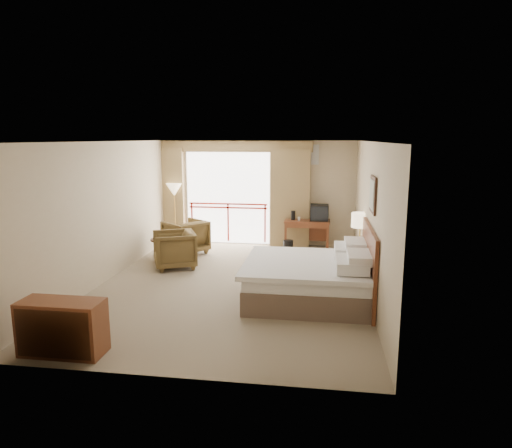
% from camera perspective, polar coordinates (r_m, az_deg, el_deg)
% --- Properties ---
extents(floor, '(7.00, 7.00, 0.00)m').
position_cam_1_polar(floor, '(8.83, -2.91, -7.54)').
color(floor, gray).
rests_on(floor, ground).
extents(ceiling, '(7.00, 7.00, 0.00)m').
position_cam_1_polar(ceiling, '(8.39, -3.09, 10.27)').
color(ceiling, white).
rests_on(ceiling, wall_back).
extents(wall_back, '(5.00, 0.00, 5.00)m').
position_cam_1_polar(wall_back, '(11.92, 0.27, 3.91)').
color(wall_back, '#C5B290').
rests_on(wall_back, ground).
extents(wall_front, '(5.00, 0.00, 5.00)m').
position_cam_1_polar(wall_front, '(5.20, -10.52, -5.26)').
color(wall_front, '#C5B290').
rests_on(wall_front, ground).
extents(wall_left, '(0.00, 7.00, 7.00)m').
position_cam_1_polar(wall_left, '(9.31, -18.27, 1.44)').
color(wall_left, '#C5B290').
rests_on(wall_left, ground).
extents(wall_right, '(0.00, 7.00, 7.00)m').
position_cam_1_polar(wall_right, '(8.39, 14.00, 0.69)').
color(wall_right, '#C5B290').
rests_on(wall_right, ground).
extents(balcony_door, '(2.40, 0.00, 2.40)m').
position_cam_1_polar(balcony_door, '(12.06, -3.52, 3.25)').
color(balcony_door, white).
rests_on(balcony_door, wall_back).
extents(balcony_railing, '(2.09, 0.03, 1.02)m').
position_cam_1_polar(balcony_railing, '(12.09, -3.52, 1.41)').
color(balcony_railing, '#A81C0E').
rests_on(balcony_railing, wall_back).
extents(curtain_left, '(1.00, 0.26, 2.50)m').
position_cam_1_polar(curtain_left, '(12.37, -11.16, 3.48)').
color(curtain_left, olive).
rests_on(curtain_left, wall_back).
extents(curtain_right, '(1.00, 0.26, 2.50)m').
position_cam_1_polar(curtain_right, '(11.70, 4.30, 3.25)').
color(curtain_right, olive).
rests_on(curtain_right, wall_back).
extents(valance, '(4.40, 0.22, 0.28)m').
position_cam_1_polar(valance, '(11.86, -3.69, 9.66)').
color(valance, olive).
rests_on(valance, wall_back).
extents(hvac_vent, '(0.50, 0.04, 0.50)m').
position_cam_1_polar(hvac_vent, '(11.71, 6.64, 8.62)').
color(hvac_vent, silver).
rests_on(hvac_vent, wall_back).
extents(bed, '(2.13, 2.06, 0.97)m').
position_cam_1_polar(bed, '(7.99, 6.88, -6.75)').
color(bed, brown).
rests_on(bed, floor).
extents(headboard, '(0.06, 2.10, 1.30)m').
position_cam_1_polar(headboard, '(7.95, 13.91, -5.02)').
color(headboard, '#5A2714').
rests_on(headboard, wall_right).
extents(framed_art, '(0.04, 0.72, 0.60)m').
position_cam_1_polar(framed_art, '(7.72, 14.39, 3.59)').
color(framed_art, black).
rests_on(framed_art, wall_right).
extents(nightstand, '(0.49, 0.57, 0.65)m').
position_cam_1_polar(nightstand, '(9.47, 12.72, -4.48)').
color(nightstand, '#5A2714').
rests_on(nightstand, floor).
extents(table_lamp, '(0.35, 0.35, 0.63)m').
position_cam_1_polar(table_lamp, '(9.35, 12.90, 0.40)').
color(table_lamp, tan).
rests_on(table_lamp, nightstand).
extents(phone, '(0.20, 0.18, 0.08)m').
position_cam_1_polar(phone, '(9.24, 12.57, -2.55)').
color(phone, black).
rests_on(phone, nightstand).
extents(desk, '(1.13, 0.55, 0.74)m').
position_cam_1_polar(desk, '(11.55, 6.40, -0.28)').
color(desk, '#5A2714').
rests_on(desk, floor).
extents(tv, '(0.45, 0.36, 0.41)m').
position_cam_1_polar(tv, '(11.43, 7.93, 1.41)').
color(tv, black).
rests_on(tv, desk).
extents(coffee_maker, '(0.13, 0.13, 0.23)m').
position_cam_1_polar(coffee_maker, '(11.47, 4.67, 1.07)').
color(coffee_maker, black).
rests_on(coffee_maker, desk).
extents(cup, '(0.07, 0.07, 0.09)m').
position_cam_1_polar(cup, '(11.43, 5.40, 0.67)').
color(cup, white).
rests_on(cup, desk).
extents(wastebasket, '(0.31, 0.31, 0.30)m').
position_cam_1_polar(wastebasket, '(11.19, 4.04, -2.81)').
color(wastebasket, black).
rests_on(wastebasket, floor).
extents(armchair_far, '(1.25, 1.24, 0.82)m').
position_cam_1_polar(armchair_far, '(11.26, -8.74, -3.62)').
color(armchair_far, '#4E3B1E').
rests_on(armchair_far, floor).
extents(armchair_near, '(1.14, 1.13, 0.79)m').
position_cam_1_polar(armchair_near, '(10.10, -10.09, -5.34)').
color(armchair_near, '#4E3B1E').
rests_on(armchair_near, floor).
extents(side_table, '(0.48, 0.48, 0.52)m').
position_cam_1_polar(side_table, '(10.54, -11.74, -2.72)').
color(side_table, black).
rests_on(side_table, floor).
extents(book, '(0.17, 0.22, 0.02)m').
position_cam_1_polar(book, '(10.50, -11.77, -1.82)').
color(book, white).
rests_on(book, side_table).
extents(floor_lamp, '(0.41, 0.41, 1.60)m').
position_cam_1_polar(floor_lamp, '(12.08, -10.19, 3.96)').
color(floor_lamp, tan).
rests_on(floor_lamp, floor).
extents(dresser, '(1.08, 0.46, 0.72)m').
position_cam_1_polar(dresser, '(6.52, -23.07, -11.82)').
color(dresser, '#5A2714').
rests_on(dresser, floor).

